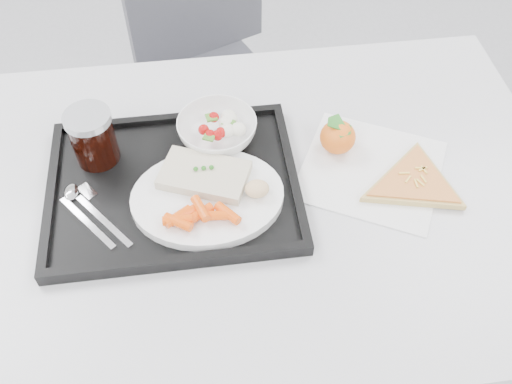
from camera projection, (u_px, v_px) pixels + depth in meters
table at (243, 213)px, 1.09m from camera, size 1.20×0.80×0.75m
chair at (202, 55)px, 1.63m from camera, size 0.55×0.56×0.93m
tray at (174, 186)px, 1.04m from camera, size 0.45×0.35×0.03m
dinner_plate at (208, 197)px, 1.00m from camera, size 0.27×0.27×0.02m
fish_fillet at (204, 175)px, 1.01m from camera, size 0.18×0.14×0.03m
bread_roll at (257, 189)px, 0.98m from camera, size 0.05×0.04×0.03m
salad_bowl at (217, 130)px, 1.09m from camera, size 0.15×0.15×0.05m
cola_glass at (93, 136)px, 1.03m from camera, size 0.08×0.08×0.11m
cutlery at (87, 209)px, 1.00m from camera, size 0.13×0.16×0.01m
napkin at (371, 170)px, 1.07m from camera, size 0.33×0.33×0.00m
tangerine at (338, 137)px, 1.08m from camera, size 0.08×0.08×0.07m
pizza_slice at (414, 182)px, 1.04m from camera, size 0.27×0.27×0.02m
carrot_pile at (195, 216)px, 0.95m from camera, size 0.13×0.07×0.02m
salad_contents at (225, 125)px, 1.08m from camera, size 0.09×0.08×0.02m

